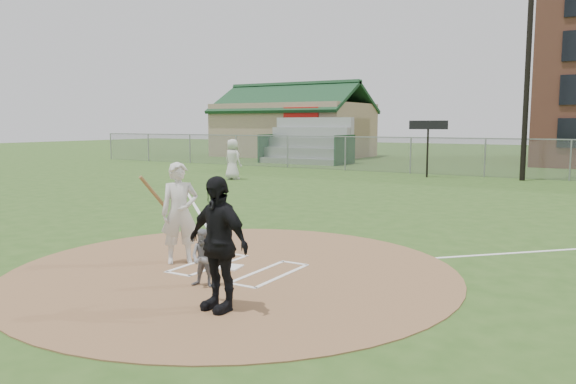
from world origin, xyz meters
The scene contains 14 objects.
ground centered at (0.00, 0.00, 0.00)m, with size 140.00×140.00×0.00m, color #2D4F1B.
dirt_circle centered at (0.00, 0.00, 0.01)m, with size 8.40×8.40×0.02m, color olive.
home_plate centered at (-0.18, 0.11, 0.03)m, with size 0.42×0.42×0.03m, color white.
foul_line_third centered at (-9.00, 9.00, 0.01)m, with size 0.10×24.00×0.01m, color white.
catcher centered at (0.21, -1.11, 0.52)m, with size 0.48×0.38×0.99m, color gray.
umpire centered at (1.14, -1.92, 1.02)m, with size 1.17×0.49×2.00m, color black.
ondeck_player centered at (-10.46, 14.13, 1.00)m, with size 0.98×0.64×2.01m, color silver.
batters_boxes centered at (0.00, 0.15, 0.03)m, with size 2.08×1.88×0.01m.
batter_at_plate centered at (-1.26, -0.06, 1.02)m, with size 0.85×1.13×2.00m.
outfield_fence centered at (0.00, 22.00, 1.02)m, with size 56.08×0.08×2.03m.
bleachers centered at (-13.00, 26.20, 1.59)m, with size 6.08×3.20×3.20m.
clubhouse centered at (-18.00, 32.99, 2.39)m, with size 12.20×8.71×6.23m.
light_pole centered at (2.00, 21.00, 6.61)m, with size 1.20×0.30×12.22m.
scoreboard_sign centered at (-2.50, 20.20, 2.39)m, with size 2.00×0.10×2.93m.
Camera 1 is at (6.18, -8.33, 2.77)m, focal length 35.00 mm.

